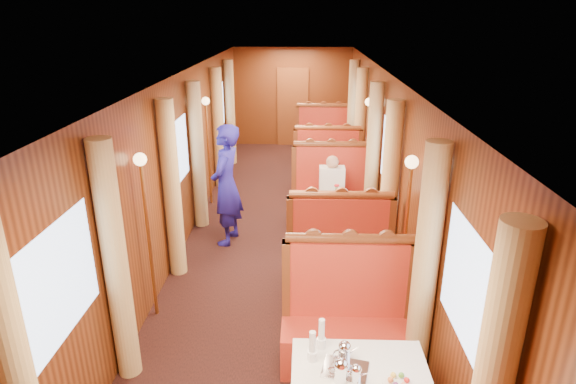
{
  "coord_description": "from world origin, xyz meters",
  "views": [
    {
      "loc": [
        0.3,
        -6.48,
        3.31
      ],
      "look_at": [
        0.09,
        -0.45,
        1.05
      ],
      "focal_mm": 30.0,
      "sensor_mm": 36.0,
      "label": 1
    }
  ],
  "objects_px": {
    "banquette_near_aft": "(348,325)",
    "teapot_right": "(356,375)",
    "banquette_far_aft": "(323,143)",
    "steward": "(226,185)",
    "banquette_far_fwd": "(327,170)",
    "tea_tray": "(345,369)",
    "teapot_back": "(344,354)",
    "rose_vase_far": "(326,132)",
    "banquette_mid_aft": "(330,197)",
    "rose_vase_mid": "(337,189)",
    "table_far": "(325,158)",
    "passenger": "(332,185)",
    "teapot_left": "(341,373)",
    "fruit_plate": "(398,382)",
    "banquette_mid_fwd": "(338,254)",
    "table_mid": "(334,225)"
  },
  "relations": [
    {
      "from": "banquette_near_aft",
      "to": "teapot_right",
      "type": "bearing_deg",
      "value": -92.5
    },
    {
      "from": "banquette_far_aft",
      "to": "teapot_right",
      "type": "bearing_deg",
      "value": -90.35
    },
    {
      "from": "steward",
      "to": "banquette_far_fwd",
      "type": "bearing_deg",
      "value": 155.46
    },
    {
      "from": "tea_tray",
      "to": "steward",
      "type": "relative_size",
      "value": 0.19
    },
    {
      "from": "teapot_back",
      "to": "rose_vase_far",
      "type": "distance_m",
      "value": 6.91
    },
    {
      "from": "banquette_mid_aft",
      "to": "teapot_back",
      "type": "bearing_deg",
      "value": -91.53
    },
    {
      "from": "rose_vase_mid",
      "to": "steward",
      "type": "distance_m",
      "value": 1.62
    },
    {
      "from": "rose_vase_far",
      "to": "steward",
      "type": "bearing_deg",
      "value": -115.78
    },
    {
      "from": "table_far",
      "to": "passenger",
      "type": "height_order",
      "value": "passenger"
    },
    {
      "from": "banquette_mid_aft",
      "to": "rose_vase_mid",
      "type": "xyz_separation_m",
      "value": [
        0.03,
        -0.98,
        0.5
      ]
    },
    {
      "from": "teapot_left",
      "to": "fruit_plate",
      "type": "relative_size",
      "value": 0.77
    },
    {
      "from": "banquette_near_aft",
      "to": "banquette_mid_aft",
      "type": "distance_m",
      "value": 3.5
    },
    {
      "from": "banquette_mid_fwd",
      "to": "steward",
      "type": "height_order",
      "value": "steward"
    },
    {
      "from": "banquette_near_aft",
      "to": "passenger",
      "type": "relative_size",
      "value": 1.76
    },
    {
      "from": "banquette_far_fwd",
      "to": "passenger",
      "type": "bearing_deg",
      "value": -90.0
    },
    {
      "from": "banquette_far_fwd",
      "to": "banquette_mid_aft",
      "type": "bearing_deg",
      "value": -90.0
    },
    {
      "from": "banquette_mid_fwd",
      "to": "table_far",
      "type": "distance_m",
      "value": 4.51
    },
    {
      "from": "banquette_mid_aft",
      "to": "fruit_plate",
      "type": "distance_m",
      "value": 4.68
    },
    {
      "from": "teapot_left",
      "to": "rose_vase_mid",
      "type": "xyz_separation_m",
      "value": [
        0.19,
        3.65,
        0.1
      ]
    },
    {
      "from": "banquette_mid_aft",
      "to": "table_far",
      "type": "distance_m",
      "value": 2.49
    },
    {
      "from": "banquette_mid_aft",
      "to": "fruit_plate",
      "type": "height_order",
      "value": "banquette_mid_aft"
    },
    {
      "from": "teapot_back",
      "to": "teapot_right",
      "type": "bearing_deg",
      "value": -86.62
    },
    {
      "from": "steward",
      "to": "teapot_back",
      "type": "bearing_deg",
      "value": 32.29
    },
    {
      "from": "teapot_right",
      "to": "rose_vase_mid",
      "type": "xyz_separation_m",
      "value": [
        0.08,
        3.65,
        0.12
      ]
    },
    {
      "from": "table_mid",
      "to": "teapot_right",
      "type": "xyz_separation_m",
      "value": [
        -0.05,
        -3.62,
        0.43
      ]
    },
    {
      "from": "fruit_plate",
      "to": "rose_vase_far",
      "type": "height_order",
      "value": "rose_vase_far"
    },
    {
      "from": "rose_vase_far",
      "to": "passenger",
      "type": "distance_m",
      "value": 2.77
    },
    {
      "from": "table_mid",
      "to": "teapot_right",
      "type": "distance_m",
      "value": 3.65
    },
    {
      "from": "rose_vase_far",
      "to": "fruit_plate",
      "type": "bearing_deg",
      "value": -88.03
    },
    {
      "from": "table_far",
      "to": "banquette_far_aft",
      "type": "bearing_deg",
      "value": 90.0
    },
    {
      "from": "banquette_mid_aft",
      "to": "passenger",
      "type": "distance_m",
      "value": 0.43
    },
    {
      "from": "teapot_left",
      "to": "teapot_back",
      "type": "height_order",
      "value": "teapot_left"
    },
    {
      "from": "banquette_mid_aft",
      "to": "steward",
      "type": "height_order",
      "value": "steward"
    },
    {
      "from": "teapot_left",
      "to": "passenger",
      "type": "height_order",
      "value": "passenger"
    },
    {
      "from": "teapot_left",
      "to": "banquette_far_fwd",
      "type": "bearing_deg",
      "value": 86.78
    },
    {
      "from": "banquette_mid_fwd",
      "to": "fruit_plate",
      "type": "height_order",
      "value": "banquette_mid_fwd"
    },
    {
      "from": "tea_tray",
      "to": "rose_vase_mid",
      "type": "bearing_deg",
      "value": 87.63
    },
    {
      "from": "banquette_mid_fwd",
      "to": "passenger",
      "type": "xyz_separation_m",
      "value": [
        -0.0,
        1.74,
        0.32
      ]
    },
    {
      "from": "banquette_mid_fwd",
      "to": "table_far",
      "type": "relative_size",
      "value": 1.28
    },
    {
      "from": "banquette_far_fwd",
      "to": "teapot_right",
      "type": "height_order",
      "value": "banquette_far_fwd"
    },
    {
      "from": "teapot_right",
      "to": "steward",
      "type": "relative_size",
      "value": 0.07
    },
    {
      "from": "teapot_back",
      "to": "table_far",
      "type": "bearing_deg",
      "value": 74.52
    },
    {
      "from": "teapot_right",
      "to": "passenger",
      "type": "xyz_separation_m",
      "value": [
        0.05,
        4.35,
        -0.06
      ]
    },
    {
      "from": "banquette_far_aft",
      "to": "rose_vase_mid",
      "type": "bearing_deg",
      "value": -89.64
    },
    {
      "from": "tea_tray",
      "to": "rose_vase_mid",
      "type": "xyz_separation_m",
      "value": [
        0.15,
        3.54,
        0.17
      ]
    },
    {
      "from": "table_far",
      "to": "fruit_plate",
      "type": "height_order",
      "value": "fruit_plate"
    },
    {
      "from": "tea_tray",
      "to": "teapot_back",
      "type": "xyz_separation_m",
      "value": [
        -0.0,
        0.1,
        0.06
      ]
    },
    {
      "from": "banquette_mid_fwd",
      "to": "steward",
      "type": "relative_size",
      "value": 0.73
    },
    {
      "from": "table_far",
      "to": "fruit_plate",
      "type": "distance_m",
      "value": 7.16
    },
    {
      "from": "banquette_near_aft",
      "to": "teapot_left",
      "type": "bearing_deg",
      "value": -98.05
    }
  ]
}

